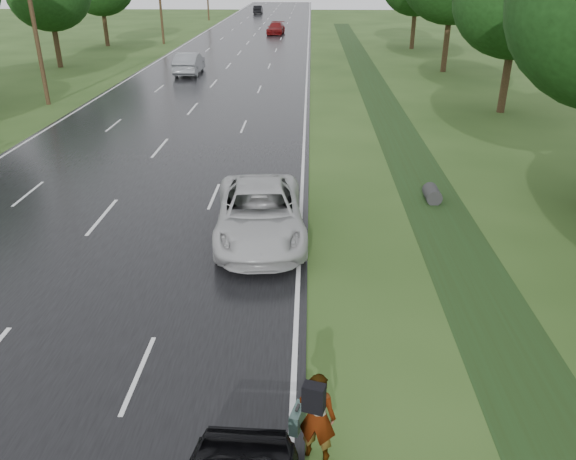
# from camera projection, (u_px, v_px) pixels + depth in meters

# --- Properties ---
(road) EXTENTS (14.00, 180.00, 0.04)m
(road) POSITION_uv_depth(u_px,v_px,m) (236.00, 58.00, 52.54)
(road) COLOR black
(road) RESTS_ON ground
(edge_stripe_east) EXTENTS (0.12, 180.00, 0.01)m
(edge_stripe_east) POSITION_uv_depth(u_px,v_px,m) (308.00, 58.00, 52.29)
(edge_stripe_east) COLOR silver
(edge_stripe_east) RESTS_ON road
(edge_stripe_west) EXTENTS (0.12, 180.00, 0.01)m
(edge_stripe_west) POSITION_uv_depth(u_px,v_px,m) (164.00, 57.00, 52.76)
(edge_stripe_west) COLOR silver
(edge_stripe_west) RESTS_ON road
(center_line) EXTENTS (0.12, 180.00, 0.01)m
(center_line) POSITION_uv_depth(u_px,v_px,m) (236.00, 57.00, 52.53)
(center_line) COLOR silver
(center_line) RESTS_ON road
(drainage_ditch) EXTENTS (2.20, 120.00, 0.56)m
(drainage_ditch) POSITION_uv_depth(u_px,v_px,m) (398.00, 135.00, 28.36)
(drainage_ditch) COLOR #1F3012
(drainage_ditch) RESTS_ON ground
(utility_pole_mid) EXTENTS (1.60, 0.26, 10.00)m
(utility_pole_mid) POSITION_uv_depth(u_px,v_px,m) (32.00, 15.00, 32.57)
(utility_pole_mid) COLOR #342815
(utility_pole_mid) RESTS_ON ground
(pedestrian) EXTENTS (0.86, 0.86, 1.78)m
(pedestrian) POSITION_uv_depth(u_px,v_px,m) (316.00, 415.00, 9.42)
(pedestrian) COLOR #A5998C
(pedestrian) RESTS_ON ground
(white_pickup) EXTENTS (3.18, 6.00, 1.61)m
(white_pickup) POSITION_uv_depth(u_px,v_px,m) (260.00, 213.00, 17.34)
(white_pickup) COLOR #B8B8B8
(white_pickup) RESTS_ON road
(silver_sedan) EXTENTS (1.83, 5.03, 1.65)m
(silver_sedan) POSITION_uv_depth(u_px,v_px,m) (189.00, 63.00, 44.03)
(silver_sedan) COLOR gray
(silver_sedan) RESTS_ON road
(far_car_red) EXTENTS (2.26, 4.90, 1.39)m
(far_car_red) POSITION_uv_depth(u_px,v_px,m) (276.00, 28.00, 70.27)
(far_car_red) COLOR #690B0C
(far_car_red) RESTS_ON road
(far_car_dark) EXTENTS (1.52, 4.25, 1.40)m
(far_car_dark) POSITION_uv_depth(u_px,v_px,m) (258.00, 10.00, 100.67)
(far_car_dark) COLOR black
(far_car_dark) RESTS_ON road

